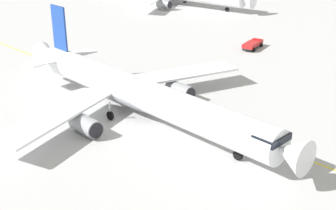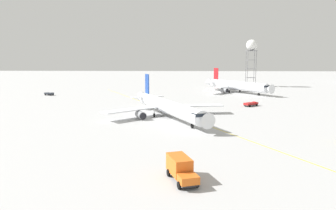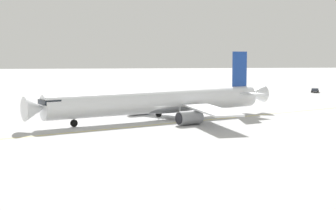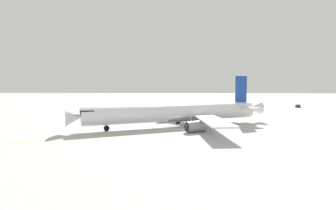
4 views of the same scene
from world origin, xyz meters
name	(u,v)px [view 3 (image 3 of 4)]	position (x,y,z in m)	size (l,w,h in m)	color
ground_plane	(159,121)	(0.00, 0.00, 0.00)	(600.00, 600.00, 0.00)	#B2B2B2
airliner_main	(162,102)	(0.64, 1.48, 2.88)	(42.26, 33.86, 11.18)	white
baggage_truck_truck	(315,90)	(50.67, 55.14, 0.72)	(3.44, 4.65, 1.22)	#232326
taxiway_centreline	(185,122)	(3.92, -1.82, 0.00)	(145.61, 73.76, 0.01)	yellow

